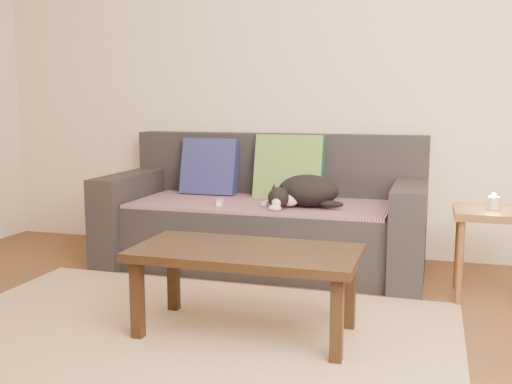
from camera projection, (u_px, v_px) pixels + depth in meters
ground at (166, 356)px, 2.59m from camera, size 4.50×4.50×0.00m
back_wall at (281, 73)px, 4.29m from camera, size 4.50×0.04×2.60m
sofa at (265, 219)px, 4.03m from camera, size 2.10×0.94×0.87m
throw_blanket at (261, 204)px, 3.93m from camera, size 1.66×0.74×0.02m
cushion_navy at (210, 167)px, 4.28m from camera, size 0.40×0.20×0.41m
cushion_green at (289, 170)px, 4.11m from camera, size 0.47×0.22×0.48m
cat at (306, 192)px, 3.73m from camera, size 0.47×0.39×0.20m
wii_remote_a at (220, 203)px, 3.82m from camera, size 0.08×0.15×0.03m
wii_remote_b at (270, 202)px, 3.83m from camera, size 0.08×0.15×0.03m
side_table at (492, 225)px, 3.28m from camera, size 0.41×0.41×0.51m
candle at (493, 203)px, 3.26m from camera, size 0.06×0.06×0.09m
rug at (180, 342)px, 2.73m from camera, size 2.50×1.80×0.01m
coffee_table at (246, 260)px, 2.78m from camera, size 1.04×0.52×0.42m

